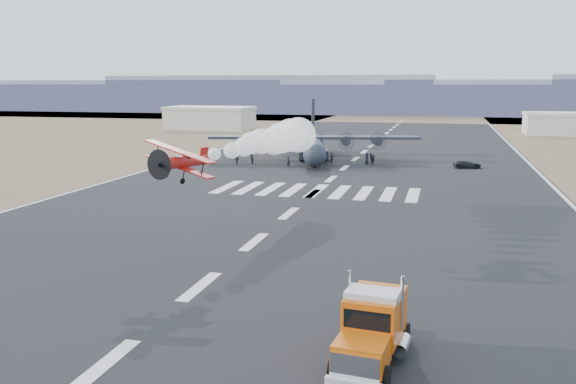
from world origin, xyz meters
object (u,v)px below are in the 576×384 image
at_px(crew_c, 237,159).
at_px(crew_h, 251,158).
at_px(crew_a, 332,158).
at_px(crew_f, 312,158).
at_px(crew_g, 288,162).
at_px(crew_d, 373,159).
at_px(crew_e, 367,158).
at_px(semi_truck, 372,326).
at_px(hangar_right, 565,123).
at_px(aerobatic_biplane, 182,161).
at_px(crew_b, 371,158).
at_px(hangar_left, 210,118).
at_px(transport_aircraft, 314,144).

height_order(crew_c, crew_h, crew_h).
distance_m(crew_a, crew_h, 13.72).
height_order(crew_f, crew_h, crew_h).
height_order(crew_f, crew_g, crew_g).
xyz_separation_m(crew_d, crew_e, (-1.14, 0.57, 0.07)).
bearing_deg(semi_truck, crew_e, 103.17).
bearing_deg(crew_d, crew_h, 75.58).
distance_m(hangar_right, crew_d, 84.02).
bearing_deg(aerobatic_biplane, crew_e, 91.63).
bearing_deg(semi_truck, aerobatic_biplane, 145.05).
distance_m(aerobatic_biplane, crew_h, 57.62).
bearing_deg(crew_a, crew_b, -114.48).
height_order(crew_b, crew_f, crew_b).
bearing_deg(crew_e, crew_f, -97.66).
bearing_deg(crew_e, crew_c, -89.72).
xyz_separation_m(hangar_left, crew_a, (48.89, -67.41, -2.51)).
relative_size(crew_a, crew_b, 1.04).
height_order(crew_c, crew_f, crew_c).
bearing_deg(semi_truck, crew_a, 107.69).
bearing_deg(crew_e, transport_aircraft, -126.60).
bearing_deg(crew_h, crew_g, 69.53).
distance_m(aerobatic_biplane, crew_e, 61.02).
bearing_deg(crew_c, hangar_right, 160.13).
bearing_deg(transport_aircraft, crew_f, -94.57).
bearing_deg(hangar_left, semi_truck, -65.48).
bearing_deg(semi_truck, crew_c, 120.09).
bearing_deg(crew_c, crew_d, 123.78).
bearing_deg(aerobatic_biplane, hangar_right, 77.19).
bearing_deg(hangar_left, crew_d, -50.42).
xyz_separation_m(crew_a, crew_h, (-13.05, -4.25, 0.02)).
bearing_deg(crew_d, semi_truck, 161.11).
bearing_deg(crew_f, crew_d, -131.45).
bearing_deg(crew_e, crew_b, 129.88).
xyz_separation_m(semi_truck, transport_aircraft, (-19.58, 77.81, 0.95)).
bearing_deg(crew_a, crew_e, -121.28).
xyz_separation_m(aerobatic_biplane, crew_b, (6.95, 61.12, -6.78)).
relative_size(crew_e, crew_h, 1.01).
height_order(crew_a, crew_g, crew_a).
height_order(hangar_left, crew_d, hangar_left).
xyz_separation_m(crew_b, crew_f, (-9.80, -2.20, -0.00)).
xyz_separation_m(crew_b, crew_h, (-19.55, -5.29, 0.06)).
relative_size(aerobatic_biplane, crew_h, 3.34).
height_order(hangar_right, crew_g, hangar_right).
relative_size(crew_b, crew_d, 1.01).
distance_m(crew_b, crew_c, 22.70).
height_order(crew_b, crew_g, crew_b).
xyz_separation_m(crew_e, crew_h, (-19.01, -4.49, -0.01)).
xyz_separation_m(crew_e, crew_g, (-11.91, -6.86, -0.07)).
bearing_deg(hangar_right, transport_aircraft, -127.82).
bearing_deg(transport_aircraft, semi_truck, -88.78).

